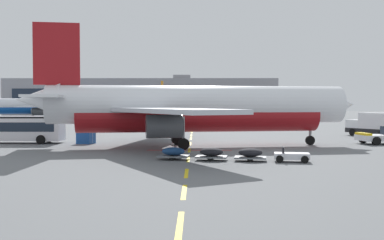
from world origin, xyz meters
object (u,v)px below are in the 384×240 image
object	(u,v)px
airliner_foreground	(194,108)
airliner_mid_left	(27,106)
apron_shuttle_bus	(8,127)
airliner_far_center	(159,109)
uld_cargo_container	(86,136)
fuel_service_truck	(374,124)
baggage_train	(231,154)

from	to	relation	value
airliner_foreground	airliner_mid_left	bearing A→B (deg)	119.47
airliner_foreground	apron_shuttle_bus	world-z (taller)	airliner_foreground
airliner_far_center	uld_cargo_container	world-z (taller)	airliner_far_center
airliner_mid_left	fuel_service_truck	bearing A→B (deg)	-43.81
uld_cargo_container	fuel_service_truck	bearing A→B (deg)	17.41
airliner_mid_left	airliner_far_center	size ratio (longest dim) A/B	1.14
apron_shuttle_bus	fuel_service_truck	bearing A→B (deg)	13.51
airliner_far_center	baggage_train	size ratio (longest dim) A/B	2.37
fuel_service_truck	uld_cargo_container	distance (m)	37.48
airliner_far_center	airliner_mid_left	bearing A→B (deg)	145.90
airliner_far_center	apron_shuttle_bus	distance (m)	53.69
fuel_service_truck	airliner_foreground	bearing A→B (deg)	-148.18
airliner_foreground	airliner_far_center	world-z (taller)	airliner_foreground
airliner_foreground	baggage_train	xyz separation A→B (m)	(2.93, -11.60, -3.42)
airliner_far_center	apron_shuttle_bus	size ratio (longest dim) A/B	2.30
airliner_foreground	baggage_train	distance (m)	12.44
fuel_service_truck	airliner_far_center	bearing A→B (deg)	127.55
airliner_foreground	airliner_mid_left	size ratio (longest dim) A/B	1.10
airliner_far_center	baggage_train	bearing A→B (deg)	-80.89
airliner_foreground	fuel_service_truck	bearing A→B (deg)	31.82
apron_shuttle_bus	uld_cargo_container	xyz separation A→B (m)	(8.74, -0.52, -0.95)
airliner_mid_left	uld_cargo_container	world-z (taller)	airliner_mid_left
uld_cargo_container	airliner_mid_left	bearing A→B (deg)	113.80
baggage_train	fuel_service_truck	bearing A→B (deg)	51.55
airliner_foreground	airliner_mid_left	xyz separation A→B (m)	(-46.62, 82.51, -0.31)
airliner_foreground	airliner_far_center	distance (m)	56.90
airliner_mid_left	uld_cargo_container	xyz separation A→B (m)	(34.80, -78.88, -2.84)
airliner_foreground	airliner_mid_left	world-z (taller)	airliner_foreground
apron_shuttle_bus	uld_cargo_container	bearing A→B (deg)	-3.43
fuel_service_truck	baggage_train	bearing A→B (deg)	-128.45
fuel_service_truck	baggage_train	size ratio (longest dim) A/B	0.61
apron_shuttle_bus	airliner_foreground	bearing A→B (deg)	-11.44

